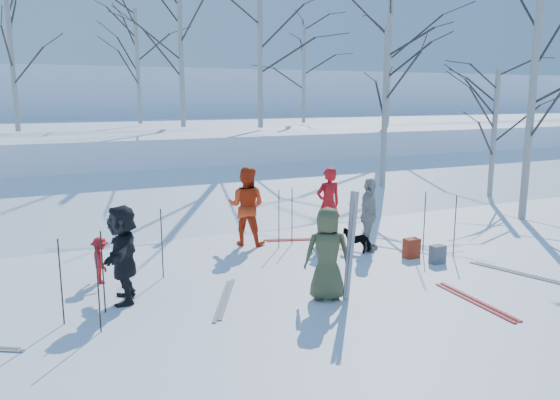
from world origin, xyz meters
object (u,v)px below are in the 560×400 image
backpack_red (411,248)px  dog (357,240)px  skier_olive_center (327,254)px  skier_red_north (328,204)px  skier_redor_behind (246,206)px  skier_grey_west (123,254)px  backpack_grey (438,254)px  backpack_dark (327,247)px  skier_cream_east (369,215)px  skier_red_seated (100,260)px

backpack_red → dog: bearing=133.4°
skier_olive_center → backpack_red: 3.19m
skier_red_north → dog: skier_red_north is taller
skier_redor_behind → skier_grey_west: bearing=75.2°
skier_olive_center → backpack_grey: 3.23m
skier_redor_behind → backpack_dark: size_ratio=4.55×
skier_redor_behind → skier_grey_west: (-3.18, -2.47, -0.08)m
skier_cream_east → backpack_dark: size_ratio=4.07×
skier_redor_behind → backpack_dark: (1.22, -1.64, -0.71)m
skier_olive_center → dog: bearing=-110.8°
skier_olive_center → backpack_red: bearing=-133.2°
skier_redor_behind → skier_red_seated: skier_redor_behind is taller
skier_olive_center → backpack_red: skier_olive_center is taller
backpack_red → backpack_grey: size_ratio=1.11×
skier_olive_center → dog: skier_olive_center is taller
backpack_red → backpack_dark: (-1.58, 0.85, -0.01)m
backpack_grey → skier_redor_behind: bearing=135.1°
skier_red_seated → backpack_grey: 6.68m
dog → backpack_dark: (-0.76, -0.02, -0.07)m
skier_red_seated → backpack_red: (6.22, -1.14, -0.22)m
skier_cream_east → dog: 0.63m
skier_grey_west → backpack_dark: size_ratio=4.14×
skier_olive_center → skier_red_north: 3.85m
skier_olive_center → skier_grey_west: (-3.14, 1.35, 0.03)m
skier_redor_behind → skier_red_seated: size_ratio=2.10×
skier_red_seated → skier_grey_west: 1.21m
skier_red_seated → backpack_dark: size_ratio=2.16×
skier_red_seated → skier_cream_east: bearing=-99.2°
skier_redor_behind → skier_olive_center: bearing=126.8°
skier_redor_behind → backpack_dark: bearing=164.0°
skier_red_north → backpack_grey: (1.14, -2.55, -0.69)m
skier_cream_east → skier_redor_behind: bearing=104.3°
skier_grey_west → dog: 5.25m
skier_cream_east → skier_red_seated: bearing=136.9°
skier_red_seated → backpack_grey: bearing=-111.2°
skier_grey_west → backpack_red: size_ratio=3.94×
skier_grey_west → backpack_dark: bearing=113.7°
skier_olive_center → skier_red_seated: 4.21m
skier_red_seated → dog: skier_red_seated is taller
backpack_grey → backpack_dark: backpack_dark is taller
skier_cream_east → skier_olive_center: bearing=-176.8°
skier_grey_west → skier_red_north: bearing=124.4°
skier_red_north → skier_redor_behind: skier_redor_behind is taller
skier_red_north → skier_red_seated: size_ratio=2.03×
skier_olive_center → skier_red_north: skier_red_north is taller
skier_redor_behind → backpack_red: size_ratio=4.33×
skier_red_seated → backpack_grey: (6.46, -1.68, -0.24)m
skier_redor_behind → skier_red_north: bearing=-157.0°
skier_red_north → skier_redor_behind: (-1.89, 0.48, 0.03)m
dog → backpack_grey: (1.06, -1.41, -0.08)m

